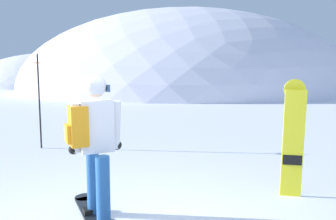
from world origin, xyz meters
name	(u,v)px	position (x,y,z in m)	size (l,w,h in m)	color
ridge_peak_main	(181,92)	(-4.02, 32.34, 0.00)	(36.09, 32.48, 17.72)	white
ridge_peak_far	(54,87)	(-27.48, 44.25, 0.00)	(26.00, 23.40, 11.18)	white
snowboarder_main	(94,145)	(-0.45, 0.60, 0.92)	(1.23, 1.52, 1.71)	black
spare_snowboard	(293,138)	(1.93, 1.83, 0.84)	(0.28, 0.14, 1.66)	yellow
piste_marker_near	(39,94)	(-3.29, 3.86, 1.28)	(0.20, 0.20, 2.27)	black
rock_dark	(75,135)	(-3.26, 5.45, 0.00)	(0.43, 0.37, 0.30)	#4C4742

